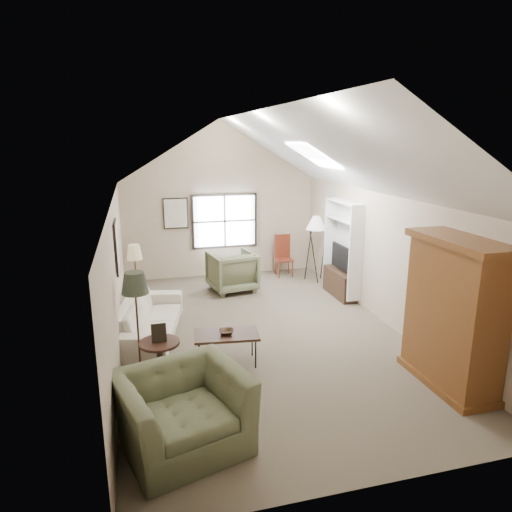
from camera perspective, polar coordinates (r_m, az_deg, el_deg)
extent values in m
cube|color=brown|center=(8.60, 0.69, -9.72)|extent=(5.00, 8.00, 0.01)
cube|color=tan|center=(11.97, -4.44, 3.45)|extent=(5.00, 0.01, 2.50)
cube|color=tan|center=(4.72, 14.33, -14.77)|extent=(5.00, 0.01, 2.50)
cube|color=tan|center=(7.90, -17.04, -2.91)|extent=(0.01, 8.00, 2.50)
cube|color=tan|center=(9.15, 15.99, -0.51)|extent=(0.01, 8.00, 2.50)
cube|color=black|center=(11.91, -3.95, 4.39)|extent=(1.72, 0.08, 1.42)
cube|color=black|center=(8.07, -17.03, 1.11)|extent=(0.68, 0.04, 0.88)
cube|color=black|center=(11.71, -10.02, 5.27)|extent=(0.62, 0.04, 0.78)
cube|color=brown|center=(7.14, 23.49, -6.64)|extent=(0.60, 1.50, 2.20)
cube|color=white|center=(10.46, 10.76, 1.08)|extent=(0.32, 1.30, 2.10)
cube|color=#382316|center=(10.68, 10.45, -3.37)|extent=(0.34, 1.18, 0.60)
cube|color=black|center=(10.51, 10.61, -0.15)|extent=(0.05, 0.90, 0.55)
imported|color=beige|center=(8.60, -13.19, -7.60)|extent=(1.43, 2.54, 0.70)
imported|color=#565C40|center=(5.65, -9.13, -18.62)|extent=(1.70, 1.58, 0.91)
imported|color=#606A4A|center=(10.84, -3.02, -1.91)|extent=(1.17, 1.19, 0.95)
cube|color=#331E15|center=(7.47, -3.68, -11.48)|extent=(1.08, 0.68, 0.52)
imported|color=#3E2D19|center=(7.35, -3.72, -9.44)|extent=(0.27, 0.27, 0.06)
cylinder|color=#351E16|center=(7.16, -11.86, -12.62)|extent=(0.72, 0.72, 0.60)
cube|color=maroon|center=(11.98, 3.53, 0.01)|extent=(0.44, 0.44, 1.08)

